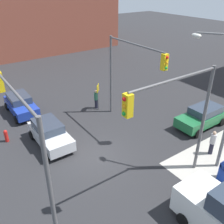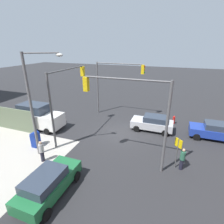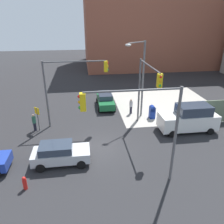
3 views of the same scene
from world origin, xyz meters
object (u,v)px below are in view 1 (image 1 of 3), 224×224
(traffic_signal_se_corner, at_px, (25,133))
(pedestrian_waiting, at_px, (96,99))
(pedestrian_crossing, at_px, (212,142))
(traffic_signal_ne_corner, at_px, (179,110))
(coupe_silver, at_px, (50,133))
(coupe_blue, at_px, (21,104))
(fire_hydrant, at_px, (6,136))
(traffic_signal_nw_corner, at_px, (129,67))
(coupe_green, at_px, (202,116))

(traffic_signal_se_corner, xyz_separation_m, pedestrian_waiting, (-8.02, 8.30, -3.77))
(traffic_signal_se_corner, relative_size, pedestrian_crossing, 3.75)
(traffic_signal_se_corner, bearing_deg, traffic_signal_ne_corner, 71.42)
(traffic_signal_se_corner, relative_size, coupe_silver, 1.55)
(traffic_signal_ne_corner, xyz_separation_m, coupe_blue, (-13.20, -4.26, -3.81))
(pedestrian_crossing, distance_m, pedestrian_waiting, 10.36)
(fire_hydrant, relative_size, coupe_blue, 0.22)
(traffic_signal_nw_corner, height_order, pedestrian_crossing, traffic_signal_nw_corner)
(fire_hydrant, height_order, pedestrian_waiting, pedestrian_waiting)
(traffic_signal_nw_corner, relative_size, traffic_signal_ne_corner, 1.00)
(traffic_signal_se_corner, xyz_separation_m, coupe_blue, (-10.92, 2.52, -3.81))
(traffic_signal_nw_corner, distance_m, coupe_blue, 9.96)
(coupe_green, bearing_deg, traffic_signal_nw_corner, -130.08)
(traffic_signal_nw_corner, bearing_deg, coupe_silver, -97.27)
(coupe_silver, bearing_deg, pedestrian_crossing, 48.94)
(traffic_signal_nw_corner, distance_m, traffic_signal_ne_corner, 7.03)
(coupe_silver, xyz_separation_m, pedestrian_crossing, (7.17, 8.23, 0.06))
(coupe_silver, bearing_deg, pedestrian_waiting, 117.14)
(traffic_signal_ne_corner, relative_size, coupe_green, 1.49)
(traffic_signal_se_corner, bearing_deg, pedestrian_waiting, 134.02)
(traffic_signal_nw_corner, distance_m, traffic_signal_se_corner, 10.01)
(traffic_signal_nw_corner, xyz_separation_m, fire_hydrant, (-2.83, -8.70, -4.18))
(fire_hydrant, height_order, coupe_blue, coupe_blue)
(traffic_signal_nw_corner, height_order, coupe_silver, traffic_signal_nw_corner)
(coupe_blue, relative_size, pedestrian_crossing, 2.44)
(pedestrian_crossing, bearing_deg, coupe_silver, 76.20)
(traffic_signal_se_corner, bearing_deg, coupe_green, 92.75)
(traffic_signal_ne_corner, height_order, fire_hydrant, traffic_signal_ne_corner)
(coupe_green, bearing_deg, traffic_signal_ne_corner, -66.31)
(traffic_signal_se_corner, distance_m, coupe_silver, 7.01)
(coupe_green, xyz_separation_m, pedestrian_waiting, (-7.37, -5.15, 0.04))
(coupe_blue, height_order, coupe_silver, same)
(traffic_signal_nw_corner, distance_m, pedestrian_waiting, 5.28)
(traffic_signal_ne_corner, xyz_separation_m, pedestrian_crossing, (-0.30, 4.22, -3.75))
(pedestrian_waiting, bearing_deg, coupe_blue, -167.27)
(pedestrian_waiting, bearing_deg, traffic_signal_se_corner, -96.61)
(traffic_signal_ne_corner, height_order, pedestrian_waiting, traffic_signal_ne_corner)
(traffic_signal_ne_corner, height_order, pedestrian_crossing, traffic_signal_ne_corner)
(traffic_signal_ne_corner, bearing_deg, coupe_silver, -151.76)
(coupe_blue, xyz_separation_m, coupe_silver, (5.73, 0.25, -0.00))
(traffic_signal_se_corner, relative_size, pedestrian_waiting, 3.81)
(coupe_green, bearing_deg, traffic_signal_se_corner, -87.25)
(coupe_blue, bearing_deg, pedestrian_waiting, 63.37)
(traffic_signal_ne_corner, height_order, coupe_green, traffic_signal_ne_corner)
(coupe_blue, height_order, pedestrian_waiting, pedestrian_waiting)
(traffic_signal_nw_corner, bearing_deg, coupe_green, 49.92)
(fire_hydrant, relative_size, coupe_silver, 0.22)
(coupe_blue, height_order, pedestrian_crossing, pedestrian_crossing)
(traffic_signal_nw_corner, relative_size, coupe_silver, 1.55)
(coupe_silver, relative_size, pedestrian_waiting, 2.46)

